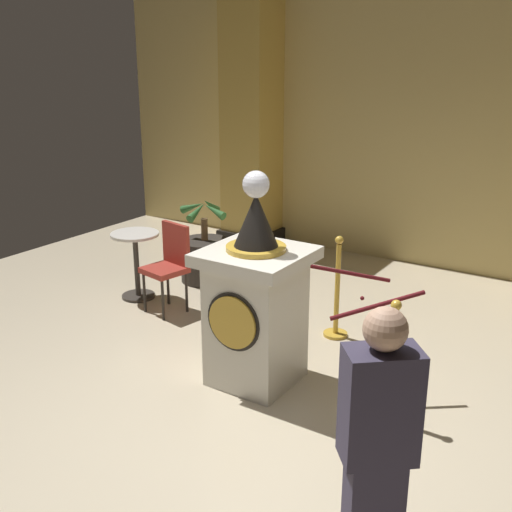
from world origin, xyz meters
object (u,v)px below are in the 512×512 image
(stanchion_near, at_px, (391,380))
(stanchion_far, at_px, (337,302))
(cafe_table, at_px, (136,257))
(potted_palm_left, at_px, (205,257))
(cafe_chair_red, at_px, (170,260))
(pedestal_clock, at_px, (256,303))
(bystander_guest, at_px, (377,449))

(stanchion_near, xyz_separation_m, stanchion_far, (-1.00, 1.14, 0.02))
(stanchion_near, height_order, cafe_table, stanchion_near)
(potted_palm_left, xyz_separation_m, cafe_chair_red, (0.26, -0.95, 0.27))
(pedestal_clock, xyz_separation_m, potted_palm_left, (-1.87, 1.74, -0.41))
(stanchion_far, xyz_separation_m, bystander_guest, (1.49, -2.66, 0.47))
(stanchion_far, bearing_deg, stanchion_near, -48.64)
(stanchion_far, bearing_deg, pedestal_clock, -98.95)
(stanchion_near, relative_size, cafe_table, 1.28)
(bystander_guest, bearing_deg, cafe_chair_red, 145.30)
(stanchion_far, relative_size, potted_palm_left, 0.98)
(stanchion_near, distance_m, cafe_chair_red, 2.90)
(pedestal_clock, relative_size, stanchion_near, 1.83)
(cafe_table, bearing_deg, stanchion_far, 7.44)
(cafe_table, relative_size, cafe_chair_red, 0.80)
(potted_palm_left, xyz_separation_m, bystander_guest, (3.55, -3.23, 0.53))
(pedestal_clock, bearing_deg, cafe_chair_red, 153.92)
(bystander_guest, bearing_deg, stanchion_near, 107.85)
(bystander_guest, bearing_deg, pedestal_clock, 138.41)
(stanchion_near, bearing_deg, cafe_table, 166.13)
(stanchion_near, xyz_separation_m, bystander_guest, (0.49, -1.52, 0.49))
(pedestal_clock, height_order, cafe_table, pedestal_clock)
(potted_palm_left, relative_size, cafe_chair_red, 1.09)
(stanchion_near, relative_size, cafe_chair_red, 1.03)
(bystander_guest, relative_size, cafe_chair_red, 1.64)
(stanchion_near, relative_size, bystander_guest, 0.63)
(bystander_guest, xyz_separation_m, cafe_table, (-3.85, 2.35, -0.34))
(cafe_chair_red, bearing_deg, stanchion_far, 12.08)
(stanchion_far, relative_size, cafe_chair_red, 1.07)
(stanchion_far, distance_m, potted_palm_left, 2.13)
(stanchion_near, xyz_separation_m, cafe_table, (-3.36, 0.83, 0.15))
(cafe_table, bearing_deg, potted_palm_left, 70.91)
(pedestal_clock, bearing_deg, potted_palm_left, 137.08)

